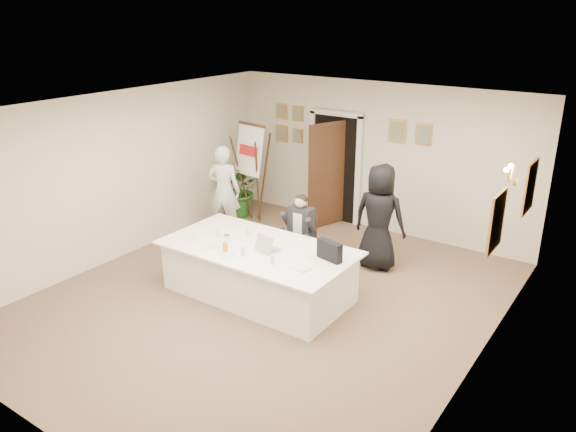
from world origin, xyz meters
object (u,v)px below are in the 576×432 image
(standing_man, at_px, (224,191))
(standing_woman, at_px, (379,217))
(seated_man, at_px, (300,232))
(steel_jug, at_px, (227,238))
(paper_stack, at_px, (300,267))
(conference_table, at_px, (258,271))
(potted_palm, at_px, (240,190))
(laptop, at_px, (269,241))
(oj_glass, at_px, (225,247))
(laptop_bag, at_px, (330,251))
(flip_chart, at_px, (254,178))

(standing_man, distance_m, standing_woman, 3.02)
(seated_man, xyz_separation_m, steel_jug, (-0.50, -1.20, 0.19))
(standing_woman, distance_m, paper_stack, 2.13)
(standing_man, bearing_deg, standing_woman, 166.25)
(conference_table, height_order, potted_palm, potted_palm)
(potted_palm, bearing_deg, steel_jug, -54.08)
(laptop, bearing_deg, standing_woman, 74.87)
(oj_glass, bearing_deg, laptop_bag, 23.56)
(conference_table, distance_m, oj_glass, 0.66)
(seated_man, bearing_deg, standing_woman, 30.72)
(oj_glass, bearing_deg, standing_man, 131.22)
(conference_table, bearing_deg, paper_stack, -15.52)
(conference_table, bearing_deg, potted_palm, 133.60)
(standing_woman, relative_size, laptop_bag, 4.47)
(flip_chart, relative_size, standing_woman, 1.11)
(seated_man, relative_size, oj_glass, 9.89)
(conference_table, bearing_deg, laptop_bag, 10.84)
(oj_glass, bearing_deg, conference_table, 53.69)
(standing_man, xyz_separation_m, standing_woman, (3.00, 0.32, 0.02))
(conference_table, distance_m, seated_man, 1.11)
(conference_table, xyz_separation_m, laptop, (0.19, 0.00, 0.52))
(flip_chart, distance_m, steel_jug, 2.93)
(standing_woman, height_order, paper_stack, standing_woman)
(potted_palm, height_order, paper_stack, potted_palm)
(standing_woman, xyz_separation_m, oj_glass, (-1.31, -2.26, -0.04))
(flip_chart, bearing_deg, oj_glass, -59.21)
(oj_glass, bearing_deg, potted_palm, 126.02)
(seated_man, height_order, laptop_bag, seated_man)
(oj_glass, bearing_deg, seated_man, 78.83)
(standing_woman, bearing_deg, laptop_bag, 87.21)
(flip_chart, bearing_deg, potted_palm, 166.95)
(paper_stack, bearing_deg, standing_woman, 86.73)
(standing_man, xyz_separation_m, steel_jug, (1.49, -1.67, -0.03))
(seated_man, xyz_separation_m, oj_glass, (-0.29, -1.48, 0.20))
(standing_man, xyz_separation_m, oj_glass, (1.70, -1.94, -0.02))
(potted_palm, relative_size, steel_jug, 9.96)
(seated_man, bearing_deg, oj_glass, -108.34)
(standing_man, relative_size, potted_palm, 1.56)
(laptop, distance_m, oj_glass, 0.62)
(standing_woman, bearing_deg, conference_table, 56.60)
(flip_chart, distance_m, oj_glass, 3.27)
(flip_chart, xyz_separation_m, oj_glass, (1.67, -2.81, -0.06))
(laptop, distance_m, steel_jug, 0.70)
(laptop, height_order, steel_jug, laptop)
(standing_man, relative_size, paper_stack, 6.39)
(paper_stack, height_order, oj_glass, oj_glass)
(standing_man, relative_size, laptop_bag, 4.36)
(standing_man, distance_m, potted_palm, 1.10)
(standing_woman, bearing_deg, oj_glass, 55.17)
(standing_woman, height_order, potted_palm, standing_woman)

